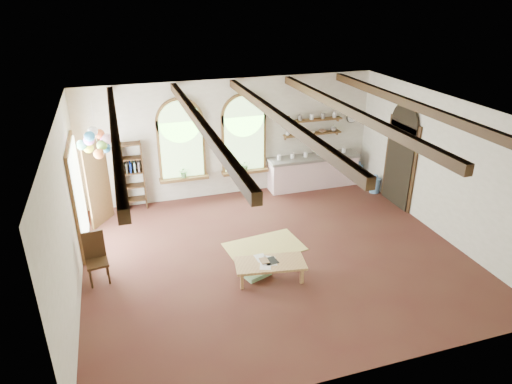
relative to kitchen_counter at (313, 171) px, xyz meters
name	(u,v)px	position (x,y,z in m)	size (l,w,h in m)	color
floor	(275,255)	(-2.30, -3.20, -0.48)	(8.00, 8.00, 0.00)	#4D2A20
ceiling_beams	(278,116)	(-2.30, -3.20, 2.62)	(6.20, 6.80, 0.18)	#372311
window_left	(181,143)	(-3.70, 0.23, 1.16)	(1.30, 0.28, 2.20)	brown
window_right	(244,137)	(-2.00, 0.23, 1.16)	(1.30, 0.28, 2.20)	brown
left_doorway	(78,197)	(-6.25, -1.40, 0.67)	(0.10, 1.90, 2.50)	brown
right_doorway	(399,165)	(1.65, -1.70, 0.62)	(0.10, 1.30, 2.40)	black
kitchen_counter	(313,171)	(0.00, 0.00, 0.00)	(2.68, 0.62, 0.94)	beige
wall_shelf_lower	(312,134)	(0.00, 0.18, 1.07)	(1.70, 0.24, 0.04)	brown
wall_shelf_upper	(313,120)	(0.00, 0.18, 1.47)	(1.70, 0.24, 0.04)	brown
wall_clock	(352,117)	(1.25, 0.25, 1.42)	(0.32, 0.32, 0.04)	black
bookshelf	(134,176)	(-5.00, 0.12, 0.42)	(0.53, 0.32, 1.80)	#372311
coffee_table	(270,264)	(-2.70, -4.00, -0.13)	(1.46, 0.84, 0.39)	tan
side_chair	(98,268)	(-5.95, -3.03, -0.18)	(0.46, 0.46, 1.04)	#372311
floor_mat	(264,247)	(-2.42, -2.80, -0.47)	(1.69, 1.05, 0.02)	tan
floor_cushion	(254,271)	(-2.95, -3.72, -0.43)	(0.52, 0.52, 0.09)	#77A16F
water_jug_a	(357,172)	(1.45, 0.00, -0.20)	(0.32, 0.32, 0.63)	#5989BF
water_jug_b	(375,184)	(1.52, -0.90, -0.24)	(0.28, 0.28, 0.54)	#5989BF
balloon_cluster	(96,142)	(-5.71, -1.30, 1.86)	(0.76, 0.84, 1.14)	silver
table_book	(260,261)	(-2.88, -3.93, -0.07)	(0.16, 0.24, 0.02)	olive
tablet	(272,260)	(-2.64, -3.96, -0.08)	(0.18, 0.27, 0.01)	black
potted_plant_left	(184,172)	(-3.70, 0.12, 0.37)	(0.27, 0.23, 0.30)	#598C4C
potted_plant_right	(245,165)	(-2.00, 0.12, 0.37)	(0.27, 0.23, 0.30)	#598C4C
shelf_cup_a	(288,134)	(-0.75, 0.18, 1.14)	(0.12, 0.10, 0.10)	white
shelf_cup_b	(299,133)	(-0.40, 0.18, 1.14)	(0.10, 0.10, 0.09)	beige
shelf_bowl_a	(311,132)	(-0.05, 0.18, 1.12)	(0.22, 0.22, 0.05)	beige
shelf_bowl_b	(322,131)	(0.30, 0.18, 1.12)	(0.20, 0.20, 0.06)	#8C664C
shelf_vase	(334,128)	(0.65, 0.18, 1.19)	(0.18, 0.18, 0.19)	slate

